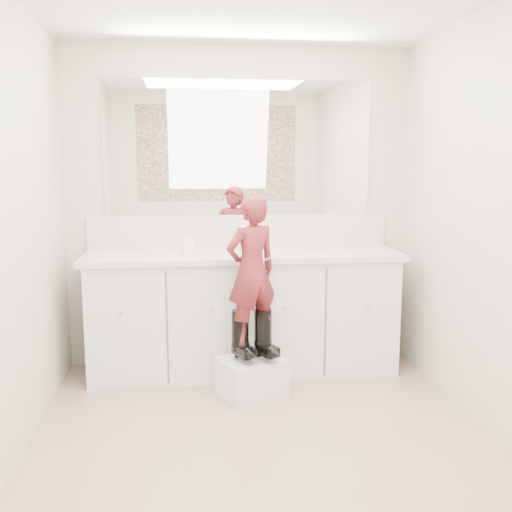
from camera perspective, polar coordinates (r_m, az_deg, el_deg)
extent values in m
plane|color=#997F64|center=(3.24, 1.13, -18.86)|extent=(3.00, 3.00, 0.00)
plane|color=#BCB3A0|center=(4.36, -1.65, 4.92)|extent=(2.60, 0.00, 2.60)
plane|color=#BCB3A0|center=(1.43, 9.91, -4.11)|extent=(2.60, 0.00, 2.60)
plane|color=#BCB3A0|center=(3.33, 23.97, 2.79)|extent=(0.00, 3.00, 3.00)
cube|color=silver|center=(4.22, -1.25, -5.90)|extent=(2.20, 0.55, 0.85)
cube|color=beige|center=(4.12, -1.25, 0.04)|extent=(2.28, 0.58, 0.04)
cube|color=beige|center=(4.37, -1.62, 2.49)|extent=(2.28, 0.03, 0.25)
cube|color=white|center=(4.34, -1.67, 10.71)|extent=(2.00, 0.02, 1.00)
cube|color=#472819|center=(1.41, 10.31, 14.08)|extent=(2.00, 0.01, 1.20)
cylinder|color=silver|center=(4.27, -1.48, 1.32)|extent=(0.08, 0.08, 0.10)
imported|color=beige|center=(4.26, 5.62, 1.13)|extent=(0.10, 0.10, 0.08)
imported|color=white|center=(4.11, -6.82, 1.46)|extent=(0.10, 0.10, 0.17)
cube|color=silver|center=(3.87, -0.43, -11.99)|extent=(0.50, 0.46, 0.25)
imported|color=#A93439|center=(3.67, -0.45, -1.53)|extent=(0.42, 0.36, 0.98)
cylinder|color=#CA4E87|center=(3.67, 0.64, -0.56)|extent=(0.13, 0.07, 0.06)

